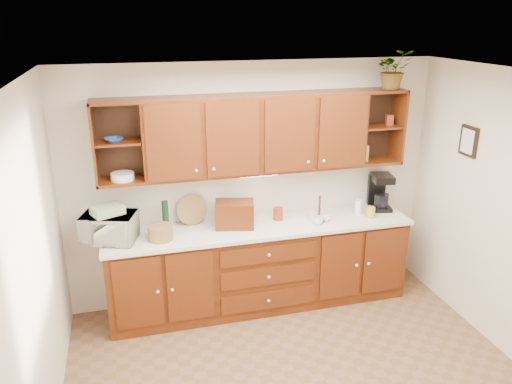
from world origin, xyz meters
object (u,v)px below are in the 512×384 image
coffee_maker (380,192)px  potted_plant (394,69)px  microwave (109,228)px  bread_box (235,214)px

coffee_maker → potted_plant: size_ratio=1.00×
microwave → potted_plant: (2.98, 0.09, 1.41)m
bread_box → coffee_maker: 1.71m
microwave → coffee_maker: coffee_maker is taller
bread_box → potted_plant: 2.23m
microwave → coffee_maker: (2.96, 0.12, 0.06)m
bread_box → potted_plant: bearing=15.1°
coffee_maker → potted_plant: bearing=-46.4°
microwave → bread_box: bearing=19.3°
coffee_maker → potted_plant: 1.36m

